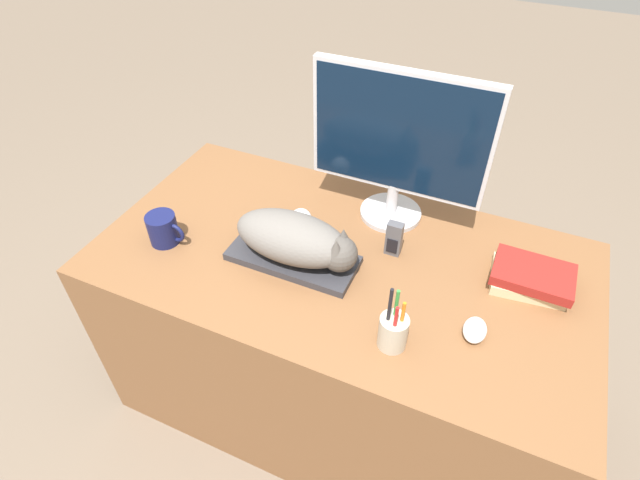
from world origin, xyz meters
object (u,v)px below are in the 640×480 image
(pen_cup, at_px, (393,331))
(book_stack, at_px, (531,277))
(keyboard, at_px, (293,258))
(coffee_mug, at_px, (164,229))
(computer_mouse, at_px, (475,330))
(baseball, at_px, (301,219))
(monitor, at_px, (399,141))
(cat, at_px, (298,240))
(phone, at_px, (394,239))

(pen_cup, relative_size, book_stack, 0.90)
(keyboard, height_order, coffee_mug, coffee_mug)
(pen_cup, bearing_deg, computer_mouse, 31.72)
(pen_cup, distance_m, baseball, 0.52)
(monitor, bearing_deg, pen_cup, -71.71)
(computer_mouse, relative_size, coffee_mug, 0.70)
(monitor, relative_size, computer_mouse, 6.28)
(baseball, relative_size, book_stack, 0.31)
(computer_mouse, bearing_deg, coffee_mug, -178.42)
(computer_mouse, distance_m, book_stack, 0.26)
(cat, distance_m, pen_cup, 0.39)
(baseball, height_order, phone, phone)
(cat, bearing_deg, computer_mouse, -5.86)
(computer_mouse, height_order, phone, phone)
(cat, height_order, baseball, cat)
(keyboard, distance_m, cat, 0.08)
(keyboard, distance_m, baseball, 0.16)
(monitor, height_order, coffee_mug, monitor)
(pen_cup, relative_size, baseball, 2.93)
(monitor, distance_m, pen_cup, 0.58)
(baseball, distance_m, phone, 0.31)
(cat, xyz_separation_m, monitor, (0.18, 0.33, 0.19))
(book_stack, bearing_deg, keyboard, -164.26)
(phone, relative_size, book_stack, 0.51)
(monitor, xyz_separation_m, pen_cup, (0.17, -0.50, -0.23))
(cat, xyz_separation_m, phone, (0.24, 0.16, -0.04))
(computer_mouse, bearing_deg, monitor, 132.42)
(book_stack, bearing_deg, baseball, -177.29)
(monitor, bearing_deg, computer_mouse, -47.58)
(keyboard, relative_size, phone, 3.39)
(cat, height_order, coffee_mug, cat)
(coffee_mug, relative_size, phone, 1.09)
(monitor, distance_m, book_stack, 0.54)
(monitor, relative_size, coffee_mug, 4.37)
(computer_mouse, bearing_deg, cat, 174.14)
(keyboard, relative_size, baseball, 5.61)
(baseball, bearing_deg, pen_cup, -38.19)
(cat, distance_m, monitor, 0.42)
(coffee_mug, relative_size, book_stack, 0.56)
(cat, height_order, pen_cup, pen_cup)
(coffee_mug, bearing_deg, monitor, 34.39)
(computer_mouse, height_order, book_stack, book_stack)
(computer_mouse, xyz_separation_m, book_stack, (0.11, 0.24, 0.01))
(pen_cup, distance_m, book_stack, 0.46)
(monitor, distance_m, computer_mouse, 0.59)
(monitor, bearing_deg, phone, -70.03)
(monitor, bearing_deg, cat, -118.45)
(phone, height_order, book_stack, phone)
(cat, bearing_deg, book_stack, 16.19)
(baseball, height_order, book_stack, baseball)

